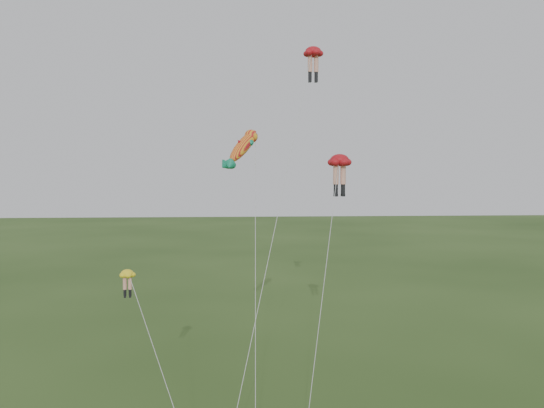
{
  "coord_description": "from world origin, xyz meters",
  "views": [
    {
      "loc": [
        -0.38,
        -30.63,
        14.25
      ],
      "look_at": [
        2.12,
        6.0,
        12.12
      ],
      "focal_mm": 40.0,
      "sensor_mm": 36.0,
      "label": 1
    }
  ],
  "objects": [
    {
      "name": "legs_kite_yellow",
      "position": [
        -5.95,
        2.96,
        7.89
      ],
      "size": [
        4.76,
        7.31,
        8.67
      ],
      "rotation": [
        0.0,
        0.0,
        0.07
      ],
      "color": "yellow",
      "rests_on": "ground"
    },
    {
      "name": "legs_kite_red_high",
      "position": [
        4.86,
        8.53,
        21.21
      ],
      "size": [
        6.44,
        11.26,
        22.18
      ],
      "rotation": [
        0.0,
        0.0,
        0.09
      ],
      "color": "#B4121A",
      "rests_on": "ground"
    },
    {
      "name": "legs_kite_red_mid",
      "position": [
        6.36,
        6.69,
        14.41
      ],
      "size": [
        4.37,
        10.27,
        15.19
      ],
      "rotation": [
        0.0,
        0.0,
        0.14
      ],
      "color": "#B4121A",
      "rests_on": "ground"
    },
    {
      "name": "fish_kite",
      "position": [
        0.4,
        6.88,
        15.58
      ],
      "size": [
        2.62,
        10.52,
        17.0
      ],
      "rotation": [
        0.67,
        0.0,
        -0.7
      ],
      "color": "#FFAC20",
      "rests_on": "ground"
    }
  ]
}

